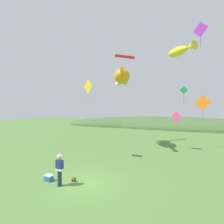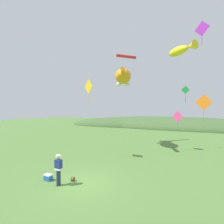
{
  "view_description": "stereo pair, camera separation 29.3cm",
  "coord_description": "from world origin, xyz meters",
  "px_view_note": "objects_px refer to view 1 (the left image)",
  "views": [
    {
      "loc": [
        5.86,
        -8.36,
        4.4
      ],
      "look_at": [
        0.0,
        4.0,
        4.12
      ],
      "focal_mm": 28.0,
      "sensor_mm": 36.0,
      "label": 1
    },
    {
      "loc": [
        6.12,
        -8.23,
        4.4
      ],
      "look_at": [
        0.0,
        4.0,
        4.12
      ],
      "focal_mm": 28.0,
      "sensor_mm": 36.0,
      "label": 2
    }
  ],
  "objects_px": {
    "kite_spool": "(74,179)",
    "kite_diamond_pink": "(176,117)",
    "kite_giant_cat": "(122,77)",
    "kite_diamond_violet": "(200,30)",
    "festival_attendant": "(60,169)",
    "kite_fish_windsock": "(180,50)",
    "picnic_cooler": "(49,178)",
    "kite_diamond_gold": "(88,87)",
    "kite_diamond_orange": "(203,103)",
    "kite_tube_streamer": "(124,56)",
    "kite_diamond_green": "(184,90)"
  },
  "relations": [
    {
      "from": "kite_spool",
      "to": "kite_diamond_pink",
      "type": "xyz_separation_m",
      "value": [
        4.77,
        11.14,
        3.39
      ]
    },
    {
      "from": "kite_giant_cat",
      "to": "kite_diamond_violet",
      "type": "height_order",
      "value": "kite_diamond_violet"
    },
    {
      "from": "festival_attendant",
      "to": "kite_diamond_violet",
      "type": "xyz_separation_m",
      "value": [
        7.31,
        10.5,
        10.69
      ]
    },
    {
      "from": "kite_fish_windsock",
      "to": "kite_diamond_violet",
      "type": "bearing_deg",
      "value": 65.47
    },
    {
      "from": "kite_giant_cat",
      "to": "picnic_cooler",
      "type": "bearing_deg",
      "value": -91.85
    },
    {
      "from": "kite_diamond_pink",
      "to": "kite_fish_windsock",
      "type": "bearing_deg",
      "value": -81.5
    },
    {
      "from": "kite_diamond_gold",
      "to": "picnic_cooler",
      "type": "bearing_deg",
      "value": -85.84
    },
    {
      "from": "kite_fish_windsock",
      "to": "kite_diamond_orange",
      "type": "xyz_separation_m",
      "value": [
        1.65,
        1.13,
        -4.1
      ]
    },
    {
      "from": "kite_tube_streamer",
      "to": "kite_diamond_orange",
      "type": "distance_m",
      "value": 11.93
    },
    {
      "from": "festival_attendant",
      "to": "kite_giant_cat",
      "type": "height_order",
      "value": "kite_giant_cat"
    },
    {
      "from": "picnic_cooler",
      "to": "kite_diamond_green",
      "type": "distance_m",
      "value": 15.58
    },
    {
      "from": "kite_diamond_green",
      "to": "kite_fish_windsock",
      "type": "bearing_deg",
      "value": -89.87
    },
    {
      "from": "kite_spool",
      "to": "kite_giant_cat",
      "type": "bearing_deg",
      "value": 96.02
    },
    {
      "from": "kite_giant_cat",
      "to": "kite_tube_streamer",
      "type": "distance_m",
      "value": 3.88
    },
    {
      "from": "kite_giant_cat",
      "to": "kite_tube_streamer",
      "type": "height_order",
      "value": "kite_tube_streamer"
    },
    {
      "from": "picnic_cooler",
      "to": "kite_diamond_gold",
      "type": "xyz_separation_m",
      "value": [
        -0.36,
        4.9,
        6.11
      ]
    },
    {
      "from": "festival_attendant",
      "to": "kite_diamond_violet",
      "type": "relative_size",
      "value": 0.77
    },
    {
      "from": "festival_attendant",
      "to": "kite_diamond_pink",
      "type": "xyz_separation_m",
      "value": [
        5.13,
        11.97,
        2.57
      ]
    },
    {
      "from": "kite_tube_streamer",
      "to": "kite_spool",
      "type": "bearing_deg",
      "value": -82.2
    },
    {
      "from": "kite_tube_streamer",
      "to": "kite_diamond_violet",
      "type": "xyz_separation_m",
      "value": [
        8.68,
        -2.93,
        0.57
      ]
    },
    {
      "from": "kite_fish_windsock",
      "to": "kite_diamond_orange",
      "type": "relative_size",
      "value": 1.12
    },
    {
      "from": "kite_spool",
      "to": "kite_diamond_gold",
      "type": "xyz_separation_m",
      "value": [
        -1.8,
        4.33,
        6.16
      ]
    },
    {
      "from": "kite_spool",
      "to": "kite_tube_streamer",
      "type": "bearing_deg",
      "value": 97.8
    },
    {
      "from": "kite_fish_windsock",
      "to": "kite_diamond_pink",
      "type": "xyz_separation_m",
      "value": [
        -0.71,
        4.72,
        -5.46
      ]
    },
    {
      "from": "kite_diamond_orange",
      "to": "kite_diamond_pink",
      "type": "height_order",
      "value": "kite_diamond_orange"
    },
    {
      "from": "kite_diamond_gold",
      "to": "kite_tube_streamer",
      "type": "bearing_deg",
      "value": 89.5
    },
    {
      "from": "festival_attendant",
      "to": "kite_diamond_gold",
      "type": "height_order",
      "value": "kite_diamond_gold"
    },
    {
      "from": "picnic_cooler",
      "to": "kite_fish_windsock",
      "type": "distance_m",
      "value": 13.2
    },
    {
      "from": "kite_spool",
      "to": "kite_fish_windsock",
      "type": "bearing_deg",
      "value": 49.52
    },
    {
      "from": "kite_spool",
      "to": "kite_tube_streamer",
      "type": "distance_m",
      "value": 16.78
    },
    {
      "from": "festival_attendant",
      "to": "kite_fish_windsock",
      "type": "distance_m",
      "value": 12.29
    },
    {
      "from": "kite_diamond_green",
      "to": "kite_diamond_orange",
      "type": "xyz_separation_m",
      "value": [
        1.66,
        -4.4,
        -1.48
      ]
    },
    {
      "from": "kite_diamond_green",
      "to": "picnic_cooler",
      "type": "bearing_deg",
      "value": -118.86
    },
    {
      "from": "picnic_cooler",
      "to": "kite_diamond_gold",
      "type": "relative_size",
      "value": 0.23
    },
    {
      "from": "kite_giant_cat",
      "to": "kite_diamond_green",
      "type": "distance_m",
      "value": 6.95
    },
    {
      "from": "kite_diamond_orange",
      "to": "kite_spool",
      "type": "bearing_deg",
      "value": -133.36
    },
    {
      "from": "kite_spool",
      "to": "kite_diamond_violet",
      "type": "bearing_deg",
      "value": 54.25
    },
    {
      "from": "kite_diamond_violet",
      "to": "kite_diamond_gold",
      "type": "bearing_deg",
      "value": -148.64
    },
    {
      "from": "kite_diamond_violet",
      "to": "picnic_cooler",
      "type": "bearing_deg",
      "value": -129.36
    },
    {
      "from": "kite_tube_streamer",
      "to": "kite_diamond_orange",
      "type": "bearing_deg",
      "value": -29.69
    },
    {
      "from": "kite_diamond_gold",
      "to": "festival_attendant",
      "type": "bearing_deg",
      "value": -74.4
    },
    {
      "from": "picnic_cooler",
      "to": "kite_diamond_pink",
      "type": "height_order",
      "value": "kite_diamond_pink"
    },
    {
      "from": "kite_tube_streamer",
      "to": "kite_diamond_pink",
      "type": "relative_size",
      "value": 1.09
    },
    {
      "from": "festival_attendant",
      "to": "kite_giant_cat",
      "type": "xyz_separation_m",
      "value": [
        -0.73,
        11.15,
        7.06
      ]
    },
    {
      "from": "picnic_cooler",
      "to": "kite_giant_cat",
      "type": "bearing_deg",
      "value": 88.15
    },
    {
      "from": "kite_fish_windsock",
      "to": "kite_diamond_violet",
      "type": "distance_m",
      "value": 4.45
    },
    {
      "from": "kite_giant_cat",
      "to": "kite_diamond_green",
      "type": "relative_size",
      "value": 3.31
    },
    {
      "from": "kite_diamond_orange",
      "to": "festival_attendant",
      "type": "bearing_deg",
      "value": -131.75
    },
    {
      "from": "kite_fish_windsock",
      "to": "kite_diamond_pink",
      "type": "bearing_deg",
      "value": 98.5
    },
    {
      "from": "kite_diamond_orange",
      "to": "kite_fish_windsock",
      "type": "bearing_deg",
      "value": -145.61
    }
  ]
}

